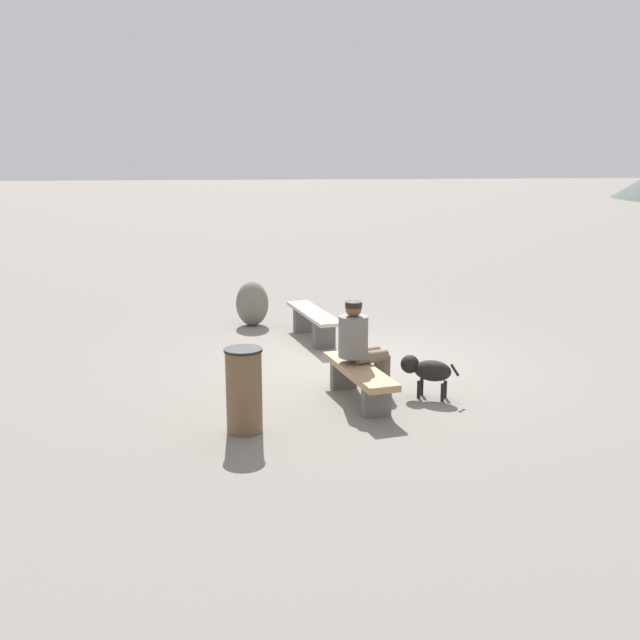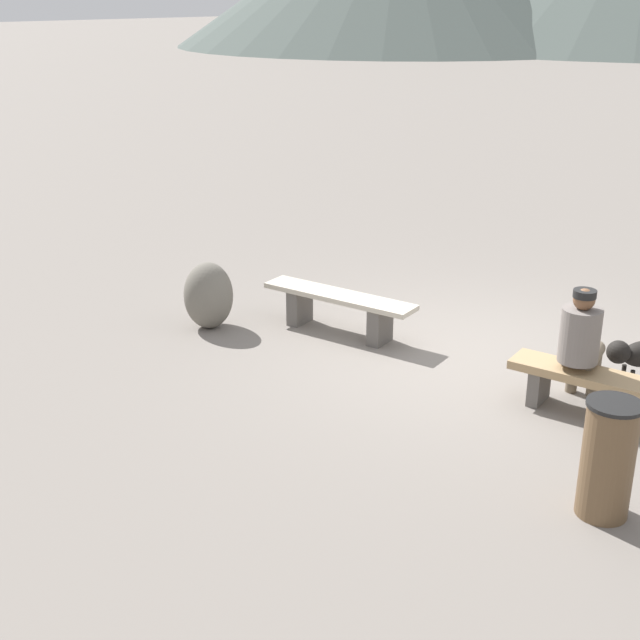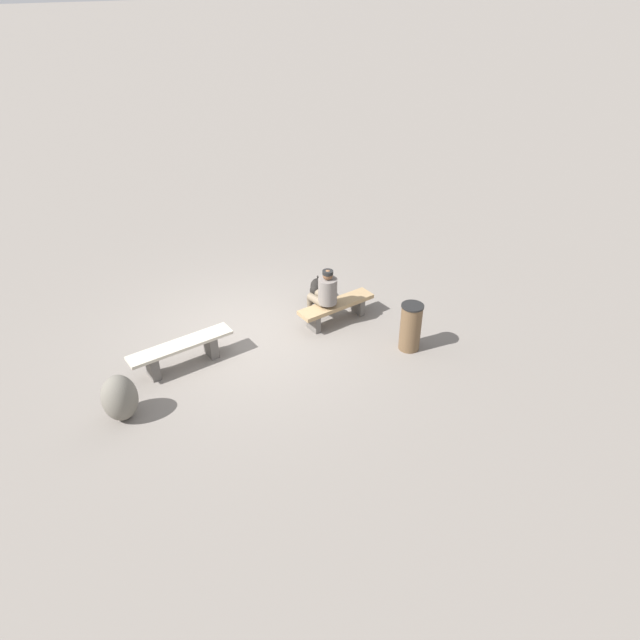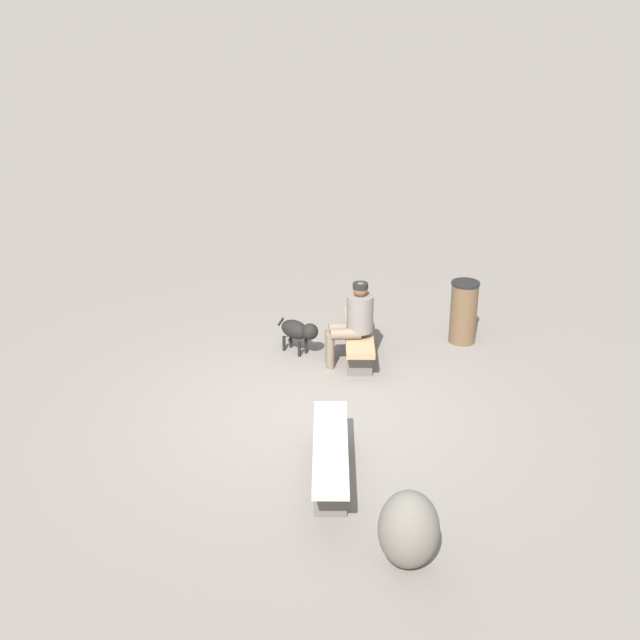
{
  "view_description": "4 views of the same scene",
  "coord_description": "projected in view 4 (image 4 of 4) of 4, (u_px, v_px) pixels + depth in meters",
  "views": [
    {
      "loc": [
        9.51,
        -2.34,
        2.81
      ],
      "look_at": [
        -0.53,
        -0.43,
        0.53
      ],
      "focal_mm": 39.95,
      "sensor_mm": 36.0,
      "label": 1
    },
    {
      "loc": [
        4.39,
        -7.19,
        3.61
      ],
      "look_at": [
        -1.1,
        -1.08,
        0.45
      ],
      "focal_mm": 47.85,
      "sensor_mm": 36.0,
      "label": 2
    },
    {
      "loc": [
        -3.12,
        -8.58,
        6.04
      ],
      "look_at": [
        0.78,
        -1.28,
        0.79
      ],
      "focal_mm": 32.03,
      "sensor_mm": 36.0,
      "label": 3
    },
    {
      "loc": [
        -9.03,
        -1.32,
        5.19
      ],
      "look_at": [
        0.94,
        0.08,
        0.82
      ],
      "focal_mm": 47.95,
      "sensor_mm": 36.0,
      "label": 4
    }
  ],
  "objects": [
    {
      "name": "seated_person",
      "position": [
        354.0,
        318.0,
        11.39
      ],
      "size": [
        0.44,
        0.65,
        1.19
      ],
      "rotation": [
        0.0,
        0.0,
        0.24
      ],
      "color": "slate",
      "rests_on": "ground"
    },
    {
      "name": "bench_left",
      "position": [
        330.0,
        457.0,
        8.95
      ],
      "size": [
        1.88,
        0.6,
        0.47
      ],
      "rotation": [
        0.0,
        0.0,
        0.13
      ],
      "color": "#605B56",
      "rests_on": "ground"
    },
    {
      "name": "dog",
      "position": [
        299.0,
        330.0,
        11.84
      ],
      "size": [
        0.5,
        0.63,
        0.51
      ],
      "rotation": [
        0.0,
        0.0,
        4.13
      ],
      "color": "black",
      "rests_on": "ground"
    },
    {
      "name": "bench_right",
      "position": [
        359.0,
        337.0,
        11.74
      ],
      "size": [
        1.63,
        0.58,
        0.42
      ],
      "rotation": [
        0.0,
        0.0,
        0.13
      ],
      "color": "#605B56",
      "rests_on": "ground"
    },
    {
      "name": "ground",
      "position": [
        316.0,
        415.0,
        10.45
      ],
      "size": [
        210.0,
        210.0,
        0.06
      ],
      "primitive_type": "cube",
      "color": "gray"
    },
    {
      "name": "boulder",
      "position": [
        409.0,
        530.0,
        7.71
      ],
      "size": [
        0.67,
        0.68,
        0.78
      ],
      "primitive_type": "ellipsoid",
      "rotation": [
        0.0,
        0.0,
        6.03
      ],
      "color": "#6B665B",
      "rests_on": "ground"
    },
    {
      "name": "trash_bin",
      "position": [
        464.0,
        312.0,
        12.16
      ],
      "size": [
        0.4,
        0.4,
        0.91
      ],
      "color": "brown",
      "rests_on": "ground"
    }
  ]
}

